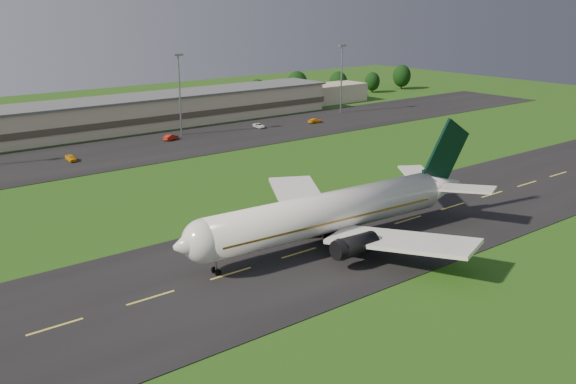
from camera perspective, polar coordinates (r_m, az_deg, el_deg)
ground at (r=101.59m, az=10.63°, el=-2.49°), size 360.00×360.00×0.00m
taxiway at (r=101.58m, az=10.64°, el=-2.47°), size 220.00×30.00×0.10m
apron at (r=156.43m, az=-9.59°, el=4.32°), size 260.00×30.00×0.10m
airliner at (r=89.02m, az=3.93°, el=-1.83°), size 51.30×42.10×15.57m
terminal at (r=179.68m, az=-11.65°, el=7.07°), size 145.00×16.00×8.40m
light_mast_centre at (r=163.61m, az=-9.64°, el=9.37°), size 2.40×1.20×20.35m
light_mast_east at (r=195.97m, az=4.78°, el=10.71°), size 2.40×1.20×20.35m
tree_line at (r=200.84m, az=-6.13°, el=8.56°), size 195.92×9.64×10.04m
service_vehicle_a at (r=143.93m, az=-18.73°, el=2.90°), size 1.87×4.15×1.38m
service_vehicle_b at (r=159.76m, az=-10.37°, el=4.81°), size 4.43×2.85×1.38m
service_vehicle_c at (r=172.90m, az=-2.59°, el=5.92°), size 2.37×4.39×1.17m
service_vehicle_d at (r=179.84m, az=2.44°, el=6.35°), size 4.48×2.26×1.25m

